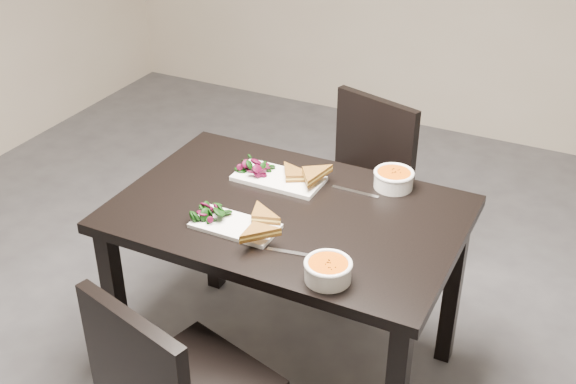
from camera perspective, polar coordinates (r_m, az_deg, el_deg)
The scene contains 13 objects.
ground at distance 2.92m, azimuth 0.98°, elevation -14.87°, with size 5.00×5.00×0.00m, color #47474C.
table at distance 2.57m, azimuth 0.00°, elevation -3.25°, with size 1.20×0.80×0.75m.
chair_far at distance 3.23m, azimuth 5.54°, elevation 0.81°, with size 0.52×0.52×0.85m.
plate_near at distance 2.42m, azimuth -4.20°, elevation -2.70°, with size 0.29×0.14×0.01m, color white.
sandwich_near at distance 2.38m, azimuth -2.70°, elevation -2.29°, with size 0.14×0.11×0.05m, color #996120, non-canonical shape.
salad_near at distance 2.45m, azimuth -6.25°, elevation -1.59°, with size 0.09×0.08×0.04m, color black, non-canonical shape.
soup_bowl_near at distance 2.16m, azimuth 3.19°, elevation -6.15°, with size 0.15×0.15×0.07m.
cutlery_near at distance 2.29m, azimuth 0.50°, elevation -4.86°, with size 0.18×0.02×0.00m, color silver.
plate_far at distance 2.68m, azimuth -0.75°, elevation 1.07°, with size 0.33×0.16×0.02m, color white.
sandwich_far at distance 2.63m, azimuth 0.36°, elevation 1.28°, with size 0.16×0.12×0.05m, color #996120, non-canonical shape.
salad_far at distance 2.71m, azimuth -2.64°, elevation 2.10°, with size 0.10×0.09×0.05m, color black, non-canonical shape.
soup_bowl_far at distance 2.65m, azimuth 8.37°, elevation 1.09°, with size 0.15×0.15×0.07m.
cutlery_far at distance 2.62m, azimuth 5.34°, elevation 0.01°, with size 0.18×0.02×0.00m, color silver.
Camera 1 is at (0.87, -1.86, 2.08)m, focal length 44.90 mm.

